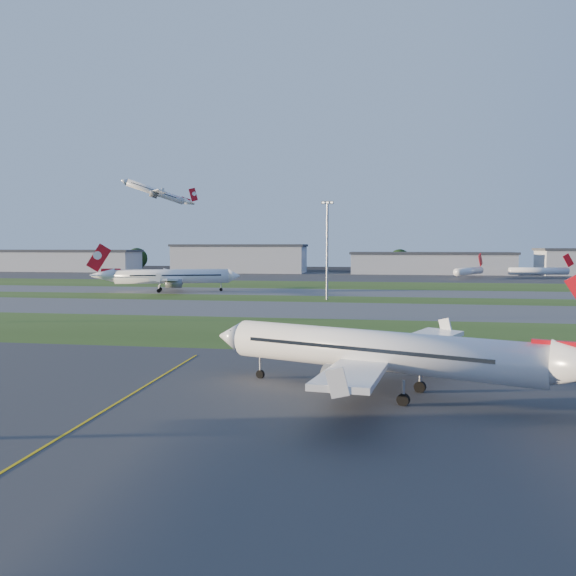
% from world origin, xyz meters
% --- Properties ---
extents(ground, '(700.00, 700.00, 0.00)m').
position_xyz_m(ground, '(0.00, 0.00, 0.00)').
color(ground, black).
rests_on(ground, ground).
extents(apron_near, '(300.00, 70.00, 0.01)m').
position_xyz_m(apron_near, '(0.00, 0.00, 0.01)').
color(apron_near, '#333335').
rests_on(apron_near, ground).
extents(grass_strip_a, '(300.00, 34.00, 0.01)m').
position_xyz_m(grass_strip_a, '(0.00, 52.00, 0.01)').
color(grass_strip_a, '#2F4818').
rests_on(grass_strip_a, ground).
extents(taxiway_a, '(300.00, 32.00, 0.01)m').
position_xyz_m(taxiway_a, '(0.00, 85.00, 0.01)').
color(taxiway_a, '#515154').
rests_on(taxiway_a, ground).
extents(grass_strip_b, '(300.00, 18.00, 0.01)m').
position_xyz_m(grass_strip_b, '(0.00, 110.00, 0.01)').
color(grass_strip_b, '#2F4818').
rests_on(grass_strip_b, ground).
extents(taxiway_b, '(300.00, 26.00, 0.01)m').
position_xyz_m(taxiway_b, '(0.00, 132.00, 0.01)').
color(taxiway_b, '#515154').
rests_on(taxiway_b, ground).
extents(grass_strip_c, '(300.00, 40.00, 0.01)m').
position_xyz_m(grass_strip_c, '(0.00, 165.00, 0.01)').
color(grass_strip_c, '#2F4818').
rests_on(grass_strip_c, ground).
extents(apron_far, '(400.00, 80.00, 0.01)m').
position_xyz_m(apron_far, '(0.00, 225.00, 0.01)').
color(apron_far, '#333335').
rests_on(apron_far, ground).
extents(yellow_line, '(0.25, 60.00, 0.02)m').
position_xyz_m(yellow_line, '(5.00, 0.00, 0.00)').
color(yellow_line, gold).
rests_on(yellow_line, ground).
extents(airliner_parked, '(35.62, 30.14, 11.62)m').
position_xyz_m(airliner_parked, '(28.20, 14.52, 4.08)').
color(airliner_parked, white).
rests_on(airliner_parked, ground).
extents(airliner_taxiing, '(41.22, 34.78, 13.32)m').
position_xyz_m(airliner_taxiing, '(-34.95, 126.76, 4.68)').
color(airliner_taxiing, white).
rests_on(airliner_taxiing, ground).
extents(airliner_departing, '(32.40, 27.63, 10.89)m').
position_xyz_m(airliner_departing, '(-79.70, 226.21, 40.67)').
color(airliner_departing, white).
extents(mini_jet_near, '(16.22, 25.41, 9.48)m').
position_xyz_m(mini_jet_near, '(67.98, 216.96, 3.28)').
color(mini_jet_near, white).
rests_on(mini_jet_near, ground).
extents(mini_jet_far, '(28.49, 7.38, 9.48)m').
position_xyz_m(mini_jet_far, '(98.56, 222.58, 3.28)').
color(mini_jet_far, white).
rests_on(mini_jet_far, ground).
extents(light_mast_centre, '(3.20, 0.70, 25.80)m').
position_xyz_m(light_mast_centre, '(15.00, 108.00, 14.81)').
color(light_mast_centre, gray).
rests_on(light_mast_centre, ground).
extents(hangar_far_west, '(91.80, 23.00, 12.20)m').
position_xyz_m(hangar_far_west, '(-150.00, 255.00, 6.14)').
color(hangar_far_west, '#ABAEB3').
rests_on(hangar_far_west, ground).
extents(hangar_west, '(71.40, 23.00, 15.20)m').
position_xyz_m(hangar_west, '(-45.00, 255.00, 7.64)').
color(hangar_west, '#ABAEB3').
rests_on(hangar_west, ground).
extents(hangar_east, '(81.60, 23.00, 11.20)m').
position_xyz_m(hangar_east, '(55.00, 255.00, 5.64)').
color(hangar_east, '#ABAEB3').
rests_on(hangar_east, ground).
extents(tree_far_west, '(11.00, 11.00, 12.00)m').
position_xyz_m(tree_far_west, '(-190.00, 268.00, 6.49)').
color(tree_far_west, black).
rests_on(tree_far_west, ground).
extents(tree_west, '(12.10, 12.10, 13.20)m').
position_xyz_m(tree_west, '(-110.00, 270.00, 7.14)').
color(tree_west, black).
rests_on(tree_west, ground).
extents(tree_mid_west, '(9.90, 9.90, 10.80)m').
position_xyz_m(tree_mid_west, '(-20.00, 266.00, 5.84)').
color(tree_mid_west, black).
rests_on(tree_mid_west, ground).
extents(tree_mid_east, '(11.55, 11.55, 12.60)m').
position_xyz_m(tree_mid_east, '(40.00, 269.00, 6.81)').
color(tree_mid_east, black).
rests_on(tree_mid_east, ground).
extents(tree_east, '(10.45, 10.45, 11.40)m').
position_xyz_m(tree_east, '(115.00, 267.00, 6.16)').
color(tree_east, black).
rests_on(tree_east, ground).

